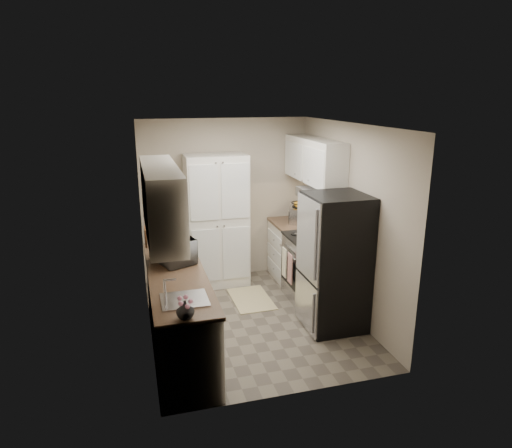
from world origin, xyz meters
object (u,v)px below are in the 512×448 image
object	(u,v)px
pantry_cabinet	(217,221)
refrigerator	(335,262)
electric_range	(312,267)
wine_bottle	(159,238)
toaster_oven	(300,214)
microwave	(173,249)

from	to	relation	value
pantry_cabinet	refrigerator	distance (m)	2.07
pantry_cabinet	refrigerator	size ratio (longest dim) A/B	1.18
electric_range	refrigerator	distance (m)	0.88
electric_range	refrigerator	world-z (taller)	refrigerator
refrigerator	wine_bottle	size ratio (longest dim) A/B	5.93
refrigerator	wine_bottle	world-z (taller)	refrigerator
electric_range	wine_bottle	size ratio (longest dim) A/B	3.94
pantry_cabinet	electric_range	distance (m)	1.58
pantry_cabinet	toaster_oven	bearing A→B (deg)	-5.54
microwave	wine_bottle	world-z (taller)	microwave
refrigerator	wine_bottle	distance (m)	2.25
pantry_cabinet	electric_range	bearing A→B (deg)	-38.22
microwave	electric_range	bearing A→B (deg)	-99.50
refrigerator	toaster_oven	bearing A→B (deg)	84.64
electric_range	pantry_cabinet	bearing A→B (deg)	141.78
wine_bottle	toaster_oven	size ratio (longest dim) A/B	0.69
pantry_cabinet	electric_range	size ratio (longest dim) A/B	1.77
electric_range	toaster_oven	distance (m)	0.98
electric_range	refrigerator	size ratio (longest dim) A/B	0.66
wine_bottle	microwave	bearing A→B (deg)	-75.37
toaster_oven	electric_range	bearing A→B (deg)	-73.75
refrigerator	microwave	size ratio (longest dim) A/B	3.06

